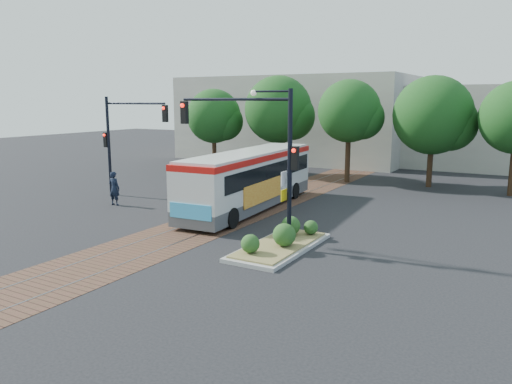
# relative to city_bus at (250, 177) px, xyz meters

# --- Properties ---
(ground) EXTENTS (120.00, 120.00, 0.00)m
(ground) POSITION_rel_city_bus_xyz_m (0.01, -4.88, -1.73)
(ground) COLOR black
(ground) RESTS_ON ground
(trackbed) EXTENTS (3.60, 40.00, 0.02)m
(trackbed) POSITION_rel_city_bus_xyz_m (0.01, -0.88, -1.72)
(trackbed) COLOR #503124
(trackbed) RESTS_ON ground
(tree_row) EXTENTS (26.40, 5.60, 7.67)m
(tree_row) POSITION_rel_city_bus_xyz_m (1.22, 11.54, 3.12)
(tree_row) COLOR #382314
(tree_row) RESTS_ON ground
(warehouses) EXTENTS (40.00, 13.00, 8.00)m
(warehouses) POSITION_rel_city_bus_xyz_m (-0.52, 23.87, 2.08)
(warehouses) COLOR #ADA899
(warehouses) RESTS_ON ground
(city_bus) EXTENTS (3.27, 11.75, 3.11)m
(city_bus) POSITION_rel_city_bus_xyz_m (0.00, 0.00, 0.00)
(city_bus) COLOR #49494B
(city_bus) RESTS_ON ground
(traffic_island) EXTENTS (2.20, 5.20, 1.13)m
(traffic_island) POSITION_rel_city_bus_xyz_m (4.83, -5.78, -1.40)
(traffic_island) COLOR gray
(traffic_island) RESTS_ON ground
(signal_pole_main) EXTENTS (5.49, 0.46, 6.00)m
(signal_pole_main) POSITION_rel_city_bus_xyz_m (3.87, -5.69, 2.43)
(signal_pole_main) COLOR black
(signal_pole_main) RESTS_ON ground
(signal_pole_left) EXTENTS (4.99, 0.34, 6.00)m
(signal_pole_left) POSITION_rel_city_bus_xyz_m (-8.36, -0.88, 2.13)
(signal_pole_left) COLOR black
(signal_pole_left) RESTS_ON ground
(officer) EXTENTS (0.72, 0.50, 1.90)m
(officer) POSITION_rel_city_bus_xyz_m (-7.03, -3.01, -0.78)
(officer) COLOR black
(officer) RESTS_ON ground
(parked_car) EXTENTS (4.77, 2.88, 1.29)m
(parked_car) POSITION_rel_city_bus_xyz_m (-5.15, 8.66, -1.08)
(parked_car) COLOR black
(parked_car) RESTS_ON ground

